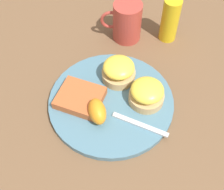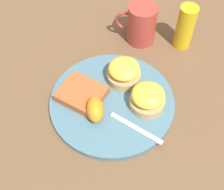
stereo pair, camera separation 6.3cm
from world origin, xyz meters
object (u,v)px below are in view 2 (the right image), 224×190
at_px(fork, 107,112).
at_px(condiment_bottle, 185,27).
at_px(hashbrown_patty, 82,92).
at_px(cup, 141,24).
at_px(sandwich_benedict_left, 148,98).
at_px(orange_wedge, 95,109).
at_px(sandwich_benedict_right, 124,72).

bearing_deg(fork, condiment_bottle, -121.73).
bearing_deg(fork, hashbrown_patty, -31.23).
bearing_deg(cup, sandwich_benedict_left, 99.79).
xyz_separation_m(orange_wedge, cup, (-0.07, -0.26, 0.02)).
height_order(sandwich_benedict_left, cup, cup).
height_order(orange_wedge, fork, orange_wedge).
xyz_separation_m(hashbrown_patty, cup, (-0.11, -0.21, 0.03)).
relative_size(hashbrown_patty, condiment_bottle, 0.81).
xyz_separation_m(orange_wedge, fork, (-0.02, -0.01, -0.02)).
height_order(fork, condiment_bottle, condiment_bottle).
bearing_deg(cup, hashbrown_patty, 62.98).
bearing_deg(condiment_bottle, orange_wedge, 55.38).
bearing_deg(orange_wedge, cup, -104.79).
bearing_deg(sandwich_benedict_left, hashbrown_patty, -1.72).
distance_m(orange_wedge, condiment_bottle, 0.31).
bearing_deg(sandwich_benedict_left, cup, -80.21).
bearing_deg(sandwich_benedict_right, cup, -98.34).
height_order(cup, condiment_bottle, condiment_bottle).
relative_size(cup, condiment_bottle, 0.90).
xyz_separation_m(sandwich_benedict_left, fork, (0.08, 0.03, -0.02)).
bearing_deg(sandwich_benedict_right, sandwich_benedict_left, 132.96).
bearing_deg(hashbrown_patty, sandwich_benedict_left, 178.28).
bearing_deg(cup, sandwich_benedict_right, 81.66).
height_order(sandwich_benedict_left, hashbrown_patty, sandwich_benedict_left).
xyz_separation_m(sandwich_benedict_right, orange_wedge, (0.05, 0.11, -0.00)).
distance_m(orange_wedge, fork, 0.03).
xyz_separation_m(cup, condiment_bottle, (-0.11, 0.00, 0.01)).
bearing_deg(condiment_bottle, cup, -1.69).
bearing_deg(orange_wedge, sandwich_benedict_left, -157.51).
height_order(sandwich_benedict_right, cup, cup).
distance_m(sandwich_benedict_right, cup, 0.15).
distance_m(sandwich_benedict_left, orange_wedge, 0.11).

